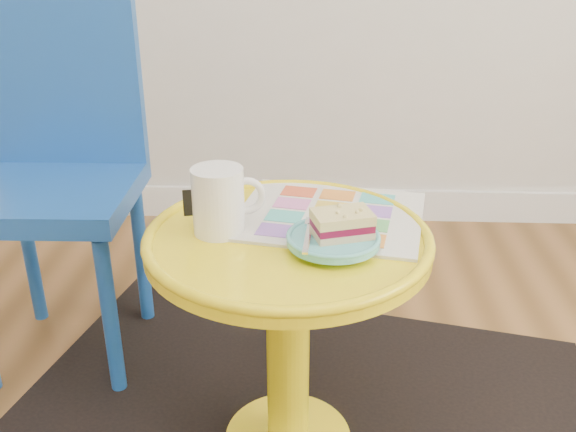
{
  "coord_description": "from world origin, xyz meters",
  "views": [
    {
      "loc": [
        0.18,
        -0.26,
        1.03
      ],
      "look_at": [
        0.14,
        0.8,
        0.55
      ],
      "focal_mm": 40.0,
      "sensor_mm": 36.0,
      "label": 1
    }
  ],
  "objects_px": {
    "side_table": "(288,301)",
    "mug": "(220,199)",
    "chair": "(59,163)",
    "newspaper": "(330,215)",
    "plate": "(333,240)"
  },
  "relations": [
    {
      "from": "side_table",
      "to": "mug",
      "type": "height_order",
      "value": "mug"
    },
    {
      "from": "chair",
      "to": "newspaper",
      "type": "relative_size",
      "value": 2.44
    },
    {
      "from": "newspaper",
      "to": "mug",
      "type": "bearing_deg",
      "value": -148.87
    },
    {
      "from": "side_table",
      "to": "plate",
      "type": "bearing_deg",
      "value": -31.21
    },
    {
      "from": "newspaper",
      "to": "plate",
      "type": "bearing_deg",
      "value": -77.45
    },
    {
      "from": "newspaper",
      "to": "plate",
      "type": "xyz_separation_m",
      "value": [
        0.0,
        -0.14,
        0.01
      ]
    },
    {
      "from": "mug",
      "to": "newspaper",
      "type": "bearing_deg",
      "value": 7.83
    },
    {
      "from": "side_table",
      "to": "mug",
      "type": "bearing_deg",
      "value": 174.75
    },
    {
      "from": "side_table",
      "to": "newspaper",
      "type": "xyz_separation_m",
      "value": [
        0.08,
        0.09,
        0.15
      ]
    },
    {
      "from": "plate",
      "to": "newspaper",
      "type": "bearing_deg",
      "value": 91.69
    },
    {
      "from": "side_table",
      "to": "newspaper",
      "type": "height_order",
      "value": "newspaper"
    },
    {
      "from": "newspaper",
      "to": "plate",
      "type": "relative_size",
      "value": 2.16
    },
    {
      "from": "chair",
      "to": "mug",
      "type": "height_order",
      "value": "chair"
    },
    {
      "from": "side_table",
      "to": "chair",
      "type": "bearing_deg",
      "value": 146.52
    },
    {
      "from": "chair",
      "to": "plate",
      "type": "height_order",
      "value": "chair"
    }
  ]
}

